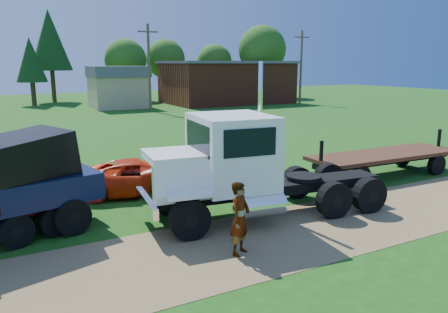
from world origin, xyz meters
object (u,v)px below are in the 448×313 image
white_semi_tractor (235,167)px  spectator_a (240,219)px  orange_pickup (144,177)px  flatbed_trailer (384,158)px

white_semi_tractor → spectator_a: size_ratio=4.30×
spectator_a → orange_pickup: bearing=61.6°
orange_pickup → spectator_a: (0.48, -6.54, 0.31)m
flatbed_trailer → spectator_a: spectator_a is taller
spectator_a → flatbed_trailer: bearing=-10.1°
orange_pickup → spectator_a: spectator_a is taller
white_semi_tractor → spectator_a: 2.85m
orange_pickup → flatbed_trailer: 10.69m
orange_pickup → flatbed_trailer: size_ratio=0.66×
white_semi_tractor → orange_pickup: (-1.73, 4.09, -1.05)m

